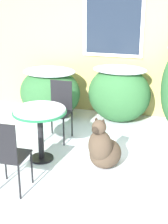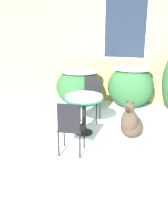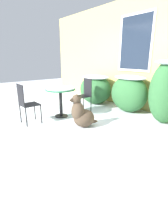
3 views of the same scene
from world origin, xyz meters
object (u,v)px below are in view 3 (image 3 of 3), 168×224
Objects in this scene: patio_table at (60,93)px; patio_chair_far_side at (26,102)px; dog at (82,115)px; patio_chair_near_table at (84,94)px.

patio_chair_far_side is at bearing -92.34° from patio_table.
patio_chair_far_side is 1.23× the size of dog.
patio_chair_far_side is at bearing -118.85° from dog.
dog is at bearing -138.61° from patio_chair_far_side.
patio_chair_far_side is (-0.04, -0.87, -0.13)m from patio_table.
patio_chair_far_side reaches higher than patio_table.
patio_chair_near_table is at bearing -92.25° from patio_chair_far_side.
patio_chair_near_table is at bearing 90.76° from patio_table.
dog is (0.93, 0.86, -0.23)m from patio_chair_far_side.
patio_table is at bearing -162.14° from dog.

